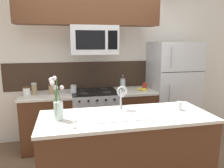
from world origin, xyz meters
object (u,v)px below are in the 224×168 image
Objects in this scene: sink_faucet at (122,94)px; banana_bunch at (143,89)px; refrigerator at (172,90)px; storage_jar_squat at (74,89)px; stove_range at (95,117)px; french_press at (123,84)px; flower_vase at (58,106)px; spare_glass at (179,106)px; microwave at (94,40)px; storage_jar_tall at (27,91)px; storage_jar_short at (52,89)px; coffee_tin at (145,86)px; storage_jar_medium at (34,89)px.

banana_bunch is at bearing 56.94° from sink_faucet.
banana_bunch is (-0.60, -0.08, 0.06)m from refrigerator.
refrigerator is at bearing 7.57° from banana_bunch.
refrigerator reaches higher than storage_jar_squat.
french_press reaches higher than stove_range.
refrigerator reaches higher than flower_vase.
spare_glass is (0.70, -0.15, -0.15)m from sink_faucet.
french_press is at bearing 74.15° from sink_faucet.
microwave is 1.18m from banana_bunch.
storage_jar_tall is 0.73m from storage_jar_squat.
storage_jar_tall is 1.58m from french_press.
sink_faucet is (-1.24, -1.06, 0.24)m from refrigerator.
flower_vase is at bearing -166.10° from sink_faucet.
microwave is at bearing -3.83° from storage_jar_short.
french_press reaches higher than coffee_tin.
storage_jar_medium reaches higher than storage_jar_squat.
storage_jar_squat is at bearing -3.99° from storage_jar_medium.
spare_glass is at bearing 1.38° from flower_vase.
stove_range is 0.96m from banana_bunch.
storage_jar_tall is 1.25× the size of coffee_tin.
sink_faucet is at bearing -61.96° from storage_jar_squat.
refrigerator is 2.51m from storage_jar_tall.
storage_jar_tall is 0.28× the size of flower_vase.
french_press is 2.43× the size of coffee_tin.
refrigerator is at bearing -0.14° from storage_jar_short.
storage_jar_squat is 0.45× the size of sink_faucet.
french_press is at bearing 50.17° from flower_vase.
storage_jar_short is at bearing -179.12° from coffee_tin.
flower_vase is at bearing -148.03° from refrigerator.
storage_jar_short reaches higher than storage_jar_squat.
storage_jar_medium reaches higher than banana_bunch.
microwave is (0.00, -0.02, 1.31)m from stove_range.
storage_jar_short is 1.39m from sink_faucet.
storage_jar_tall is at bearing -164.80° from storage_jar_medium.
flower_vase is at bearing -114.70° from stove_range.
french_press reaches higher than storage_jar_short.
refrigerator is at bearing 0.02° from storage_jar_medium.
flower_vase is (-0.22, -1.21, 0.09)m from storage_jar_squat.
french_press is at bearing 9.02° from microwave.
stove_range is 1.89× the size of flower_vase.
coffee_tin is 1.32m from sink_faucet.
refrigerator is at bearing 1.41° from storage_jar_squat.
sink_faucet is 2.95× the size of spare_glass.
flower_vase reaches higher than stove_range.
french_press is (-0.33, 0.12, 0.08)m from banana_bunch.
storage_jar_squat is at bearing -174.40° from french_press.
sink_faucet is 0.79m from flower_vase.
microwave is 4.77× the size of storage_jar_short.
french_press is 1.31m from spare_glass.
sink_faucet reaches higher than stove_range.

